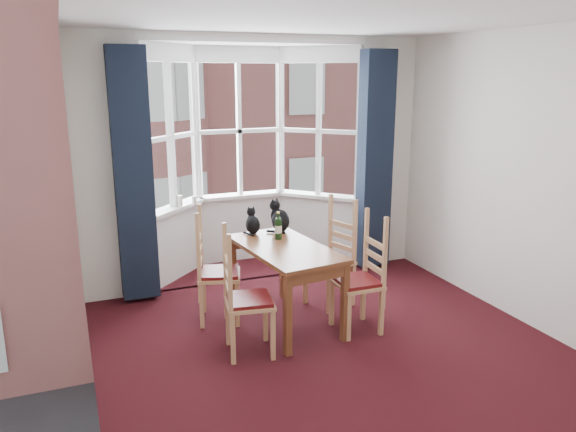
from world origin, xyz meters
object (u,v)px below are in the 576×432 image
chair_right_far (336,260)px  wine_bottle (278,227)px  dining_table (285,258)px  chair_right_near (366,282)px  chair_left_near (239,303)px  chair_left_far (210,275)px  candle_tall (180,201)px  cat_left (253,223)px  candle_short (194,200)px  cat_right (280,219)px

chair_right_far → wine_bottle: (-0.66, -0.03, 0.43)m
dining_table → chair_right_near: 0.79m
chair_left_near → chair_right_far: same height
chair_left_near → chair_right_far: (1.28, 0.71, 0.00)m
chair_right_near → chair_left_far: bearing=150.8°
wine_bottle → candle_tall: bearing=116.4°
cat_left → candle_short: size_ratio=2.77×
chair_left_far → chair_left_near: bearing=-85.4°
candle_tall → candle_short: candle_tall is taller
chair_left_near → candle_short: candle_short is taller
chair_right_far → wine_bottle: 0.79m
candle_short → wine_bottle: bearing=-70.0°
chair_left_near → cat_left: 1.16m
cat_left → candle_short: 1.18m
candle_tall → dining_table: bearing=-68.0°
candle_short → chair_left_near: bearing=-92.8°
dining_table → cat_right: (0.15, 0.53, 0.24)m
wine_bottle → candle_short: wine_bottle is taller
chair_left_far → cat_right: 0.94m
chair_right_near → cat_left: size_ratio=3.31×
dining_table → chair_left_near: size_ratio=1.47×
candle_tall → chair_left_far: bearing=-89.5°
chair_left_far → cat_right: bearing=13.6°
cat_left → wine_bottle: wine_bottle is taller
dining_table → cat_left: (-0.14, 0.55, 0.22)m
chair_left_near → wine_bottle: size_ratio=3.33×
candle_tall → cat_left: bearing=-64.4°
dining_table → candle_tall: bearing=112.0°
chair_left_far → chair_right_near: same height
dining_table → wine_bottle: wine_bottle is taller
dining_table → cat_right: bearing=74.4°
chair_left_far → candle_tall: 1.40m
chair_right_near → candle_short: candle_short is taller
chair_right_far → cat_right: (-0.54, 0.25, 0.44)m
wine_bottle → candle_tall: wine_bottle is taller
dining_table → cat_left: size_ratio=4.88×
chair_right_far → candle_tall: bearing=134.6°
dining_table → candle_short: (-0.49, 1.68, 0.25)m
cat_right → wine_bottle: size_ratio=1.26×
dining_table → cat_right: 0.60m
dining_table → chair_left_near: chair_left_near is taller
chair_left_near → candle_tall: (-0.07, 2.08, 0.46)m
chair_right_far → cat_left: (-0.82, 0.27, 0.42)m
candle_short → chair_right_near: bearing=-61.0°
chair_left_near → candle_short: 2.16m
wine_bottle → cat_right: bearing=66.5°
dining_table → wine_bottle: 0.34m
chair_right_near → wine_bottle: bearing=134.0°
dining_table → chair_right_near: (0.66, -0.40, -0.20)m
cat_right → candle_short: bearing=119.1°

